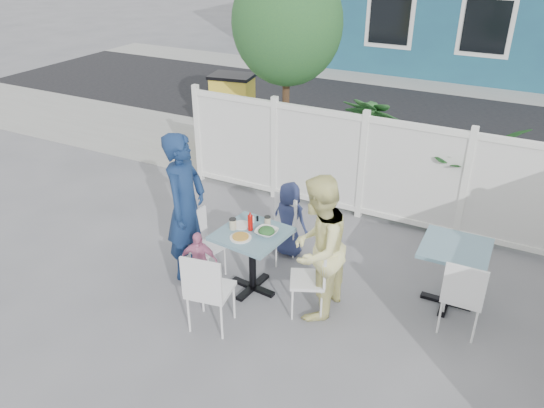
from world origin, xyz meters
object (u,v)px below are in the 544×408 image
at_px(boy, 289,219).
at_px(main_table, 252,246).
at_px(man, 186,207).
at_px(woman, 317,249).
at_px(toddler, 199,261).
at_px(chair_right, 314,274).
at_px(chair_near, 207,287).
at_px(spare_table, 453,260).
at_px(chair_left, 201,240).
at_px(utility_cabinet, 233,113).
at_px(chair_back, 280,223).

bearing_deg(boy, main_table, 95.17).
xyz_separation_m(man, woman, (1.73, 0.01, -0.09)).
bearing_deg(main_table, toddler, -153.81).
distance_m(main_table, chair_right, 0.83).
bearing_deg(chair_near, chair_right, 33.28).
bearing_deg(toddler, chair_near, -70.01).
bearing_deg(main_table, chair_right, -3.04).
relative_size(woman, toddler, 2.15).
distance_m(man, boy, 1.41).
bearing_deg(spare_table, chair_left, -164.05).
height_order(chair_left, woman, woman).
xyz_separation_m(main_table, chair_left, (-0.73, -0.01, -0.12)).
relative_size(main_table, spare_table, 1.06).
relative_size(chair_right, toddler, 1.12).
distance_m(utility_cabinet, spare_table, 5.76).
distance_m(main_table, chair_back, 0.83).
relative_size(chair_right, chair_near, 0.89).
bearing_deg(chair_near, woman, 33.03).
xyz_separation_m(chair_left, boy, (0.76, 0.95, 0.02)).
xyz_separation_m(man, toddler, (0.31, -0.24, -0.55)).
bearing_deg(chair_left, chair_near, 50.71).
bearing_deg(man, main_table, -96.05).
bearing_deg(toddler, spare_table, 0.07).
height_order(chair_left, chair_right, chair_right).
distance_m(utility_cabinet, man, 4.38).
bearing_deg(utility_cabinet, woman, -58.64).
bearing_deg(toddler, chair_back, 42.36).
xyz_separation_m(chair_near, toddler, (-0.52, 0.59, -0.18)).
xyz_separation_m(utility_cabinet, toddler, (2.08, -4.24, -0.30)).
relative_size(woman, boy, 1.63).
bearing_deg(chair_left, chair_back, 153.62).
bearing_deg(toddler, utility_cabinet, 94.35).
bearing_deg(chair_near, boy, 77.15).
height_order(chair_left, chair_near, chair_near).
relative_size(spare_table, chair_left, 0.91).
height_order(main_table, chair_back, chair_back).
relative_size(utility_cabinet, boy, 1.34).
xyz_separation_m(spare_table, boy, (-2.13, 0.13, -0.09)).
height_order(chair_near, man, man).
bearing_deg(woman, spare_table, 123.04).
height_order(spare_table, chair_near, chair_near).
bearing_deg(woman, chair_near, -46.64).
bearing_deg(boy, chair_back, 63.86).
bearing_deg(chair_left, spare_table, 118.85).
height_order(woman, boy, woman).
height_order(chair_right, toddler, chair_right).
xyz_separation_m(main_table, chair_near, (-0.06, -0.87, -0.05)).
bearing_deg(main_table, utility_cabinet, 123.93).
bearing_deg(boy, chair_right, 135.95).
bearing_deg(man, utility_cabinet, 14.87).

